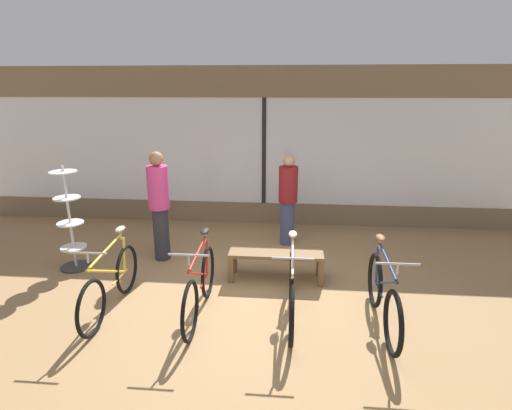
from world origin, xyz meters
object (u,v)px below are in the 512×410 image
Objects in this scene: bicycle_far_left at (111,283)px; bicycle_right at (292,291)px; customer_by_window at (288,198)px; bicycle_far_right at (383,296)px; customer_near_rack at (159,204)px; bicycle_left at (200,286)px; display_bench at (276,256)px; accessory_rack at (71,227)px.

bicycle_right is at bearing 0.25° from bicycle_far_left.
bicycle_far_right is at bearing -65.08° from customer_by_window.
customer_near_rack is at bearing 85.17° from bicycle_far_left.
display_bench is at bearing 49.38° from bicycle_left.
customer_near_rack is at bearing 163.69° from display_bench.
bicycle_right is 1.09m from display_bench.
bicycle_far_left is 1.23× the size of display_bench.
bicycle_far_right is 1.23× the size of display_bench.
bicycle_far_right is (2.25, -0.05, -0.00)m from bicycle_left.
bicycle_right is (1.15, 0.01, -0.01)m from bicycle_left.
customer_by_window is (3.38, 1.32, 0.18)m from accessory_rack.
customer_by_window is at bearing 22.23° from customer_near_rack.
bicycle_left is (1.16, 0.00, 0.01)m from bicycle_far_left.
bicycle_far_right is at bearing -15.03° from accessory_rack.
bicycle_far_right is 1.74m from display_bench.
bicycle_far_left is 1.01× the size of bicycle_left.
accessory_rack is 1.01× the size of customer_by_window.
bicycle_left reaches higher than bicycle_far_left.
customer_near_rack is (-1.02, 1.64, 0.58)m from bicycle_left.
bicycle_left is 1.41m from display_bench.
accessory_rack is (-1.15, 1.18, 0.31)m from bicycle_far_left.
customer_near_rack is (1.29, 0.47, 0.28)m from accessory_rack.
customer_by_window reaches higher than bicycle_right.
customer_near_rack is (-1.94, 0.57, 0.60)m from display_bench.
bicycle_left is 1.03× the size of customer_by_window.
accessory_rack reaches higher than bicycle_right.
customer_by_window reaches higher than display_bench.
accessory_rack is at bearing 134.37° from bicycle_far_left.
bicycle_far_left is at bearing -179.83° from bicycle_left.
bicycle_left is 2.02m from customer_near_rack.
bicycle_far_right is 0.94× the size of customer_near_rack.
bicycle_left is at bearing 178.70° from bicycle_far_right.
customer_by_window is (-0.09, 2.49, 0.49)m from bicycle_right.
bicycle_right is at bearing -77.56° from display_bench.
bicycle_left is at bearing -26.91° from accessory_rack.
bicycle_far_left is at bearing -152.68° from display_bench.
bicycle_far_left is 1.00× the size of bicycle_far_right.
accessory_rack is 1.20× the size of display_bench.
bicycle_far_right is at bearing -3.01° from bicycle_right.
customer_by_window reaches higher than bicycle_far_right.
bicycle_left reaches higher than display_bench.
accessory_rack reaches higher than customer_by_window.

